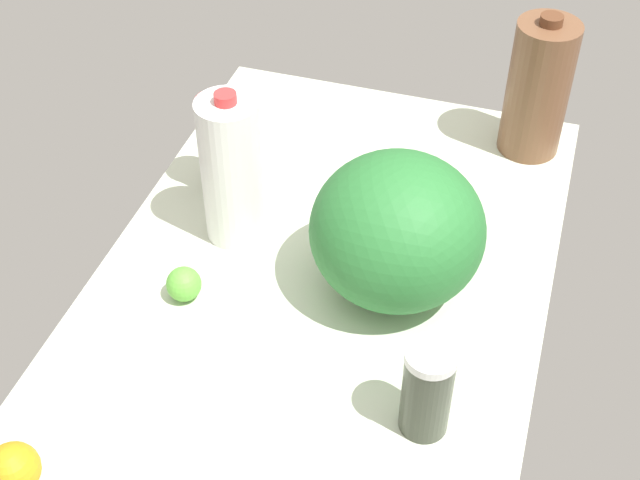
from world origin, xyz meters
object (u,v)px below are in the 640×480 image
Objects in this scene: tumbler_cup at (221,145)px; shaker_bottle at (427,390)px; lime_near_front at (184,284)px; orange_far_back at (13,469)px; watermelon at (397,231)px; milk_jug at (231,170)px; chocolate_milk_jug at (538,88)px.

tumbler_cup is 64.41cm from shaker_bottle.
shaker_bottle reaches higher than lime_near_front.
shaker_bottle is 57.91cm from orange_far_back.
watermelon is 4.80× the size of lime_near_front.
milk_jug reaches higher than tumbler_cup.
watermelon is at bearing 160.34° from chocolate_milk_jug.
milk_jug is 21.07cm from lime_near_front.
milk_jug is at bearing -9.70° from orange_far_back.
shaker_bottle is at bearing -126.94° from milk_jug.
shaker_bottle is at bearing -157.23° from watermelon.
chocolate_milk_jug is (46.12, -16.47, 1.28)cm from watermelon.
tumbler_cup is 0.67× the size of chocolate_milk_jug.
chocolate_milk_jug is 4.95× the size of lime_near_front.
orange_far_back is (-26.56, 51.28, -4.37)cm from shaker_bottle.
watermelon is at bearing 22.77° from shaker_bottle.
tumbler_cup is 69.44cm from orange_far_back.
orange_far_back reaches higher than lime_near_front.
lime_near_front is at bearing 72.99° from shaker_bottle.
shaker_bottle is 28.85cm from watermelon.
watermelon reaches higher than orange_far_back.
lime_near_front is (39.92, -7.57, -0.80)cm from orange_far_back.
milk_jug is 3.94× the size of orange_far_back.
milk_jug is at bearing 53.06° from shaker_bottle.
chocolate_milk_jug is at bearing -19.66° from watermelon.
tumbler_cup reaches higher than orange_far_back.
lime_near_front is (-59.02, 49.15, -10.95)cm from chocolate_milk_jug.
chocolate_milk_jug reaches higher than orange_far_back.
shaker_bottle is 52.15cm from milk_jug.
watermelon is 48.99cm from chocolate_milk_jug.
chocolate_milk_jug reaches higher than lime_near_front.
chocolate_milk_jug is 114.50cm from orange_far_back.
tumbler_cup is at bearing 66.41° from watermelon.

